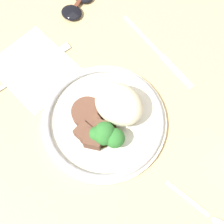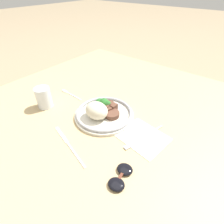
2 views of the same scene
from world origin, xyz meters
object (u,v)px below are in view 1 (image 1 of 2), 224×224
spoon (214,220)px  plate (106,119)px  knife (159,53)px  sunglasses (78,4)px  fork (40,64)px

spoon → plate: bearing=176.3°
knife → sunglasses: size_ratio=2.13×
fork → spoon: bearing=-81.1°
fork → spoon: size_ratio=1.26×
plate → knife: bearing=91.8°
fork → knife: bearing=-31.9°
fork → sunglasses: sunglasses is taller
fork → knife: fork is taller
plate → spoon: plate is taller
plate → sunglasses: plate is taller
plate → knife: plate is taller
fork → knife: 0.26m
knife → sunglasses: 0.22m
knife → fork: bearing=-121.4°
plate → fork: bearing=174.4°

